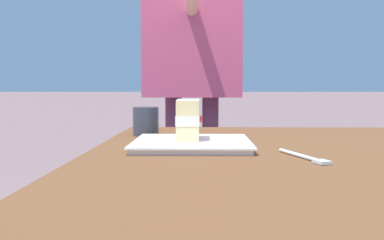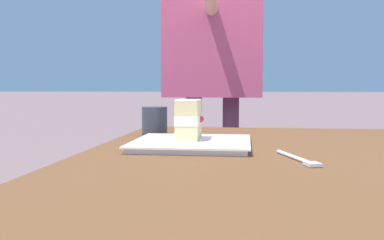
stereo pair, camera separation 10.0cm
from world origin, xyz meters
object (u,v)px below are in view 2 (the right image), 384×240
Objects in this scene: patio_table at (295,200)px; cake_slice at (189,119)px; diner_person at (212,39)px; dessert_plate at (192,143)px; dessert_fork at (298,159)px; coffee_cup at (155,120)px.

cake_slice reaches higher than patio_table.
patio_table is 1.12m from diner_person.
dessert_plate is 0.98m from diner_person.
dessert_plate is 2.73× the size of cake_slice.
coffee_cup is (0.41, 0.37, 0.04)m from dessert_fork.
diner_person reaches higher than patio_table.
diner_person reaches higher than cake_slice.
dessert_fork reaches higher than patio_table.
diner_person is (0.91, 0.02, 0.35)m from dessert_plate.
coffee_cup reaches higher than dessert_plate.
coffee_cup is (0.31, 0.37, 0.15)m from patio_table.
patio_table is 4.21× the size of dessert_plate.
cake_slice is 0.94m from diner_person.
cake_slice reaches higher than coffee_cup.
dessert_fork is (-0.18, -0.24, -0.06)m from cake_slice.
dessert_fork is 0.55m from coffee_cup.
cake_slice is 0.26m from coffee_cup.
patio_table is 13.80× the size of coffee_cup.
dessert_fork is at bearing -137.77° from coffee_cup.
patio_table is at bearing -129.76° from coffee_cup.
dessert_plate is 1.65× the size of dessert_fork.
dessert_plate is at bearing -178.68° from diner_person.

